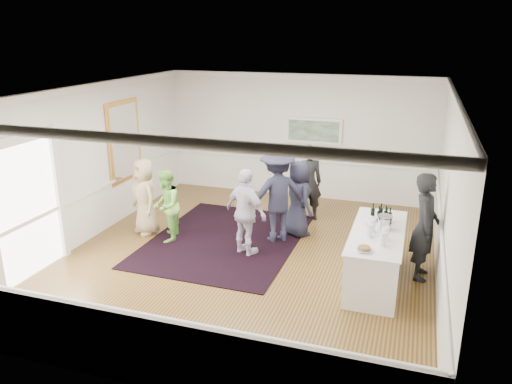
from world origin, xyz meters
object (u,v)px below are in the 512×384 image
(guest_dark_a, at_px, (277,195))
(guest_navy, at_px, (298,198))
(bartender, at_px, (425,227))
(guest_green, at_px, (166,206))
(ice_bucket, at_px, (385,223))
(serving_table, at_px, (376,256))
(nut_bowl, at_px, (364,249))
(guest_lilac, at_px, (246,212))
(guest_dark_b, at_px, (308,183))
(guest_tan, at_px, (145,196))

(guest_dark_a, distance_m, guest_navy, 0.58)
(bartender, distance_m, guest_green, 5.09)
(guest_green, height_order, ice_bucket, guest_green)
(serving_table, bearing_deg, bartender, 29.05)
(guest_navy, bearing_deg, nut_bowl, 169.32)
(guest_lilac, height_order, guest_dark_b, guest_dark_b)
(guest_tan, xyz_separation_m, ice_bucket, (5.03, -0.57, 0.23))
(serving_table, height_order, guest_navy, guest_navy)
(guest_lilac, bearing_deg, guest_navy, -93.58)
(guest_lilac, bearing_deg, guest_tan, 17.84)
(guest_tan, bearing_deg, ice_bucket, 29.55)
(guest_tan, bearing_deg, serving_table, 27.86)
(guest_navy, xyz_separation_m, ice_bucket, (1.89, -1.50, 0.24))
(guest_dark_a, height_order, nut_bowl, guest_dark_a)
(guest_green, bearing_deg, serving_table, 66.29)
(guest_tan, relative_size, guest_dark_a, 0.82)
(bartender, distance_m, guest_lilac, 3.28)
(guest_dark_b, height_order, ice_bucket, guest_dark_b)
(bartender, bearing_deg, guest_dark_a, 75.50)
(ice_bucket, bearing_deg, nut_bowl, -102.12)
(guest_tan, relative_size, nut_bowl, 6.88)
(guest_green, xyz_separation_m, nut_bowl, (4.19, -1.39, 0.21))
(bartender, xyz_separation_m, ice_bucket, (-0.67, -0.29, 0.09))
(bartender, bearing_deg, ice_bucket, 113.59)
(guest_dark_b, bearing_deg, guest_dark_a, 51.30)
(guest_dark_b, relative_size, nut_bowl, 7.36)
(serving_table, distance_m, ice_bucket, 0.61)
(bartender, relative_size, nut_bowl, 7.99)
(guest_tan, distance_m, guest_lilac, 2.44)
(guest_lilac, xyz_separation_m, guest_navy, (0.72, 1.27, -0.05))
(guest_dark_b, distance_m, guest_navy, 0.98)
(guest_dark_b, xyz_separation_m, guest_navy, (-0.00, -0.97, -0.07))
(guest_tan, xyz_separation_m, guest_navy, (3.14, 0.92, -0.01))
(bartender, height_order, guest_dark_a, guest_dark_a)
(serving_table, distance_m, guest_tan, 5.00)
(serving_table, xyz_separation_m, nut_bowl, (-0.13, -0.90, 0.51))
(serving_table, xyz_separation_m, guest_green, (-4.32, 0.49, 0.29))
(guest_tan, xyz_separation_m, guest_dark_b, (3.14, 1.90, 0.06))
(guest_green, bearing_deg, guest_dark_a, 90.65)
(ice_bucket, bearing_deg, guest_lilac, 175.05)
(guest_dark_b, xyz_separation_m, ice_bucket, (1.89, -2.47, 0.17))
(bartender, distance_m, nut_bowl, 1.60)
(bartender, distance_m, guest_navy, 2.83)
(guest_lilac, relative_size, guest_navy, 1.06)
(serving_table, bearing_deg, guest_green, 173.59)
(guest_navy, distance_m, nut_bowl, 3.04)
(guest_navy, bearing_deg, guest_tan, 62.41)
(nut_bowl, bearing_deg, bartender, 56.08)
(guest_lilac, bearing_deg, serving_table, -162.22)
(guest_navy, relative_size, ice_bucket, 6.30)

